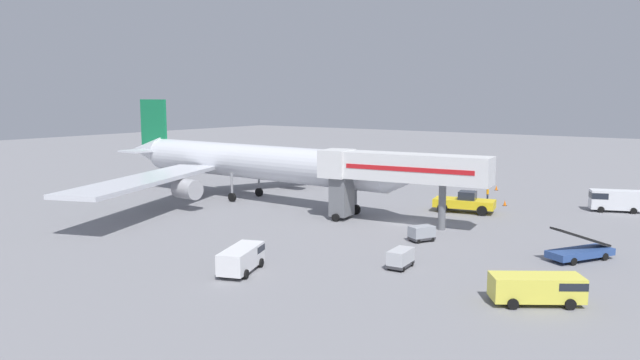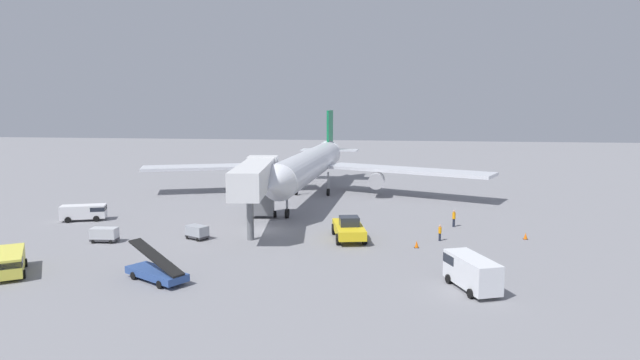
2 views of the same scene
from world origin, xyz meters
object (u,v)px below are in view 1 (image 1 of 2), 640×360
Objects in this scene: service_van_rear_left at (242,257)px; safety_cone_bravo at (505,203)px; jet_bridge at (392,171)px; airplane_at_gate at (248,162)px; belt_loader_truck at (580,251)px; pushback_tug at (465,203)px; ground_crew_worker_foreground at (488,194)px; ground_crew_worker_midground at (445,186)px; service_van_mid_left at (539,287)px; service_van_outer_right at (614,200)px; baggage_cart_near_left at (422,233)px; baggage_cart_mid_right at (401,258)px; safety_cone_alpha at (496,188)px.

safety_cone_bravo is at bearing -10.38° from service_van_rear_left.
jet_bridge is 18.56m from safety_cone_bravo.
jet_bridge is at bearing -96.85° from airplane_at_gate.
belt_loader_truck is at bearing -99.28° from jet_bridge.
airplane_at_gate reaches higher than jet_bridge.
ground_crew_worker_foreground is (8.91, 0.63, -0.25)m from pushback_tug.
ground_crew_worker_midground reaches higher than service_van_rear_left.
service_van_mid_left is 3.07× the size of ground_crew_worker_midground.
service_van_rear_left is at bearing 156.39° from service_van_outer_right.
safety_cone_bravo is at bearing -19.45° from pushback_tug.
ground_crew_worker_midground is (0.88, 20.55, -0.37)m from service_van_outer_right.
pushback_tug is 15.09m from baggage_cart_near_left.
safety_cone_bravo is at bearing -114.51° from ground_crew_worker_midground.
baggage_cart_near_left is at bearing 179.31° from safety_cone_bravo.
baggage_cart_mid_right is (1.95, 10.61, -0.26)m from service_van_mid_left.
belt_loader_truck is at bearing -147.73° from safety_cone_bravo.
pushback_tug reaches higher than service_van_mid_left.
jet_bridge is at bearing 80.72° from belt_loader_truck.
service_van_outer_right reaches higher than ground_crew_worker_midground.
service_van_mid_left is at bearing -100.42° from baggage_cart_mid_right.
pushback_tug reaches higher than safety_cone_alpha.
airplane_at_gate is 42.49m from service_van_outer_right.
jet_bridge is 24.40m from service_van_mid_left.
service_van_outer_right is 2.19× the size of baggage_cart_mid_right.
service_van_rear_left is 2.81× the size of ground_crew_worker_midground.
ground_crew_worker_foreground is at bearing 8.95° from baggage_cart_mid_right.
baggage_cart_mid_right is at bearing -161.25° from ground_crew_worker_midground.
safety_cone_alpha is (48.37, -2.09, -0.71)m from service_van_rear_left.
safety_cone_alpha is (40.85, 6.93, -0.45)m from baggage_cart_mid_right.
pushback_tug is 8.94m from ground_crew_worker_foreground.
pushback_tug is 2.70× the size of baggage_cart_mid_right.
service_van_mid_left is 2.22× the size of baggage_cart_mid_right.
airplane_at_gate is at bearing 82.02° from belt_loader_truck.
service_van_rear_left is (-30.96, 4.55, -0.04)m from pushback_tug.
service_van_outer_right is at bearing -14.88° from baggage_cart_mid_right.
service_van_outer_right is 17.49m from safety_cone_alpha.
safety_cone_bravo is (30.01, 2.15, -0.46)m from baggage_cart_mid_right.
service_van_rear_left is (-20.67, 0.97, -4.36)m from jet_bridge.
pushback_tug is 3.74× the size of ground_crew_worker_midground.
safety_cone_bravo is at bearing 107.39° from service_van_outer_right.
jet_bridge is 25.79× the size of safety_cone_alpha.
service_van_outer_right is at bearing 2.77° from service_van_mid_left.
jet_bridge is at bearing -170.33° from ground_crew_worker_midground.
service_van_rear_left is 2.08× the size of baggage_cart_near_left.
pushback_tug is 19.95m from belt_loader_truck.
airplane_at_gate reaches higher than service_van_rear_left.
belt_loader_truck is 35.26m from safety_cone_alpha.
ground_crew_worker_midground is (10.90, 7.19, -0.11)m from pushback_tug.
service_van_outer_right is 20.57m from ground_crew_worker_midground.
service_van_outer_right is 8.46× the size of safety_cone_bravo.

